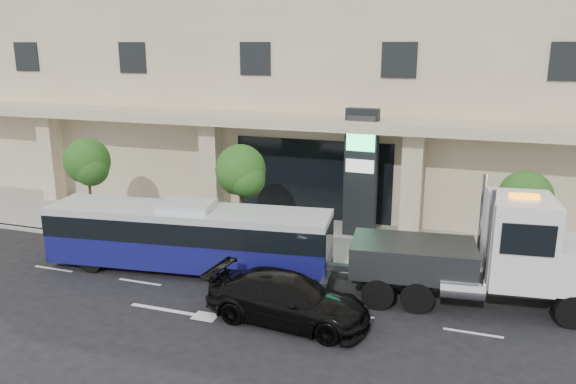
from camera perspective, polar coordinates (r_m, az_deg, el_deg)
name	(u,v)px	position (r m, az deg, el deg)	size (l,w,h in m)	color
ground	(253,281)	(21.61, -3.57, -8.98)	(120.00, 120.00, 0.00)	black
sidewalk	(294,237)	(25.94, 0.62, -4.62)	(120.00, 6.00, 0.15)	gray
curb	(271,260)	(23.29, -1.70, -6.94)	(120.00, 0.30, 0.15)	gray
convention_center	(350,21)	(34.54, 6.31, 16.84)	(60.00, 17.60, 20.00)	tan
tree_left	(88,164)	(28.59, -19.67, 2.66)	(2.27, 2.20, 4.22)	#422B19
tree_mid	(241,173)	(24.47, -4.79, 1.90)	(2.28, 2.20, 4.38)	#422B19
tree_right	(526,201)	(22.65, 22.99, -0.89)	(2.10, 2.00, 4.04)	#422B19
city_bus	(188,236)	(22.35, -10.11, -4.40)	(11.36, 3.67, 2.83)	black
tow_truck	(491,256)	(20.14, 19.88, -6.15)	(9.70, 3.26, 4.39)	#2D3033
black_sedan	(288,299)	(18.34, -0.04, -10.80)	(2.18, 5.37, 1.56)	black
signage_pylon	(361,172)	(25.42, 7.40, 1.98)	(1.48, 0.61, 5.84)	black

